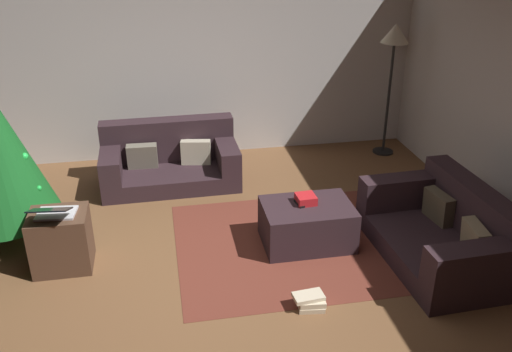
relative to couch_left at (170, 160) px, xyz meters
The scene contains 12 objects.
ground_plane 2.29m from the couch_left, 83.12° to the right, with size 6.40×6.40×0.00m, color brown.
rear_partition 1.38m from the couch_left, 72.98° to the left, with size 6.40×0.12×2.60m, color #BCB7B2.
couch_left is the anchor object (origin of this frame).
couch_right 3.34m from the couch_left, 40.75° to the right, with size 1.05×1.64×0.70m.
ottoman 2.13m from the couch_left, 53.20° to the right, with size 0.88×0.62×0.42m, color #2D1E23.
gift_box 2.09m from the couch_left, 52.42° to the right, with size 0.19×0.19×0.09m, color red.
tv_remote 2.06m from the couch_left, 54.33° to the right, with size 0.05×0.16×0.02m, color black.
side_table 1.99m from the couch_left, 122.46° to the right, with size 0.52×0.44×0.55m, color #4C3323.
laptop 2.07m from the couch_left, 121.68° to the right, with size 0.38×0.44×0.19m.
book_stack 2.90m from the couch_left, 68.93° to the right, with size 0.28×0.21×0.13m.
corner_lamp 3.21m from the couch_left, ahead, with size 0.36×0.36×1.76m.
area_rug 2.15m from the couch_left, 53.20° to the right, with size 2.60×2.00×0.01m, color brown.
Camera 1 is at (-0.36, -4.00, 2.98)m, focal length 38.54 mm.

